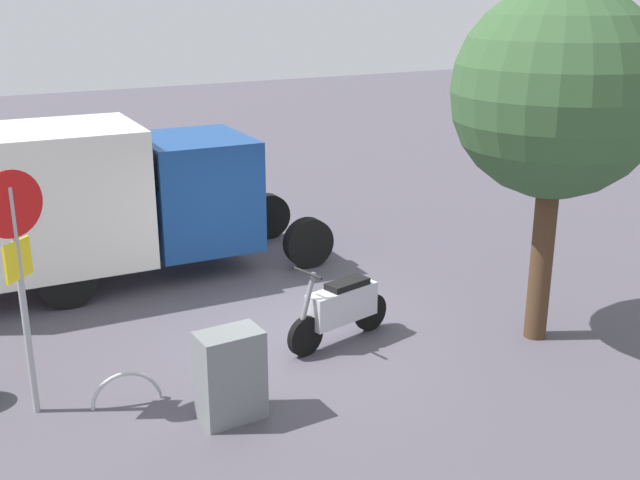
% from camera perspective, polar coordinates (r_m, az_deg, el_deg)
% --- Properties ---
extents(ground_plane, '(60.00, 60.00, 0.00)m').
position_cam_1_polar(ground_plane, '(11.40, -1.47, -6.64)').
color(ground_plane, '#4F4A55').
extents(box_truck_near, '(6.95, 2.47, 2.69)m').
position_cam_1_polar(box_truck_near, '(13.31, -16.74, 3.22)').
color(box_truck_near, black).
rests_on(box_truck_near, ground).
extents(motorcycle, '(1.79, 0.68, 1.20)m').
position_cam_1_polar(motorcycle, '(10.83, 1.58, -5.01)').
color(motorcycle, black).
rests_on(motorcycle, ground).
extents(stop_sign, '(0.71, 0.33, 2.93)m').
position_cam_1_polar(stop_sign, '(9.14, -21.54, -1.14)').
color(stop_sign, '#9E9EA3').
rests_on(stop_sign, ground).
extents(street_tree, '(2.80, 2.80, 4.89)m').
position_cam_1_polar(street_tree, '(10.67, 17.19, 10.30)').
color(street_tree, '#47301E').
rests_on(street_tree, ground).
extents(utility_cabinet, '(0.75, 0.48, 1.09)m').
position_cam_1_polar(utility_cabinet, '(9.02, -6.66, -9.95)').
color(utility_cabinet, slate).
rests_on(utility_cabinet, ground).
extents(bike_rack_hoop, '(0.85, 0.17, 0.85)m').
position_cam_1_polar(bike_rack_hoop, '(9.78, -14.10, -11.67)').
color(bike_rack_hoop, '#B7B7BC').
rests_on(bike_rack_hoop, ground).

